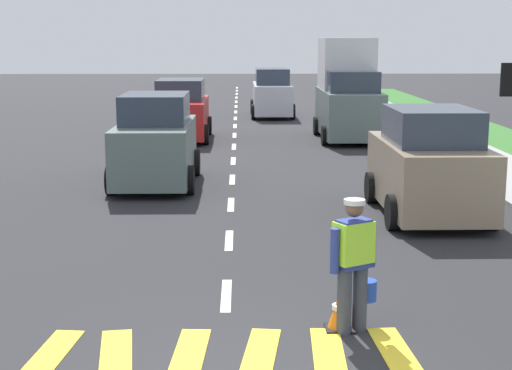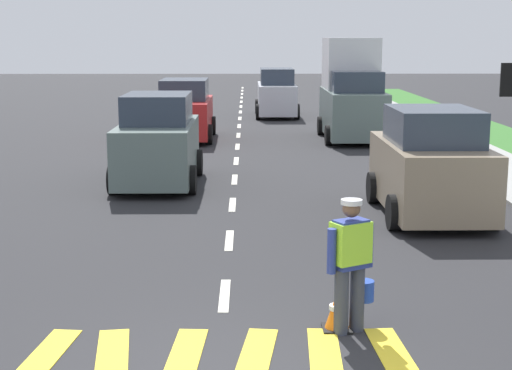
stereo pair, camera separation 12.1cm
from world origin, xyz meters
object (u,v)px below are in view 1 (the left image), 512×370
car_parked_curbside (429,166)px  car_oncoming_second (181,112)px  delivery_truck (348,94)px  car_outgoing_far (272,94)px  road_worker (354,258)px  traffic_cone_near (340,310)px  car_oncoming_lead (156,143)px

car_parked_curbside → car_oncoming_second: bearing=116.1°
delivery_truck → car_oncoming_second: delivery_truck is taller
car_parked_curbside → car_outgoing_far: bearing=96.7°
delivery_truck → road_worker: bearing=-97.6°
car_parked_curbside → car_oncoming_second: 13.38m
delivery_truck → car_oncoming_second: 5.93m
traffic_cone_near → car_outgoing_far: bearing=89.5°
road_worker → car_oncoming_second: 18.63m
delivery_truck → car_outgoing_far: (-2.35, 7.99, -0.60)m
car_outgoing_far → car_oncoming_lead: size_ratio=1.06×
delivery_truck → car_outgoing_far: size_ratio=1.06×
traffic_cone_near → car_oncoming_second: 18.56m
road_worker → car_oncoming_lead: size_ratio=0.41×
road_worker → car_outgoing_far: bearing=89.8°
car_parked_curbside → car_oncoming_second: size_ratio=0.92×
road_worker → delivery_truck: delivery_truck is taller
car_outgoing_far → car_oncoming_lead: 16.88m
car_outgoing_far → car_parked_curbside: size_ratio=1.10×
road_worker → car_oncoming_lead: 10.38m
traffic_cone_near → car_oncoming_second: car_oncoming_second is taller
car_outgoing_far → car_oncoming_second: (-3.54, -7.99, -0.03)m
road_worker → car_parked_curbside: car_parked_curbside is taller
car_parked_curbside → car_oncoming_lead: (-5.87, 3.49, 0.01)m
car_outgoing_far → car_oncoming_lead: (-3.52, -16.50, 0.02)m
road_worker → traffic_cone_near: size_ratio=3.32×
road_worker → car_oncoming_second: size_ratio=0.39×
road_worker → delivery_truck: (2.43, 18.30, 0.68)m
delivery_truck → car_parked_curbside: bearing=-90.0°
car_oncoming_second → car_parked_curbside: bearing=-63.9°
traffic_cone_near → car_parked_curbside: 6.79m
road_worker → traffic_cone_near: 0.70m
traffic_cone_near → car_oncoming_second: bearing=100.3°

